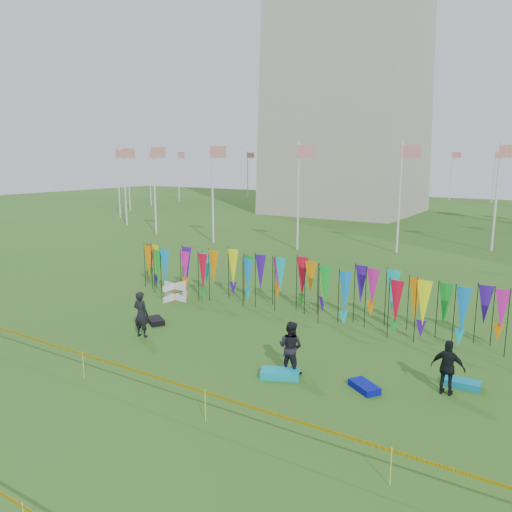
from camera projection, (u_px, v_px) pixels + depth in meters
The scene contains 12 objects.
ground at pixel (186, 362), 16.96m from camera, with size 160.00×160.00×0.00m, color #2B5317.
flagpole_ring at pixel (346, 181), 63.31m from camera, with size 57.40×56.16×8.00m.
banner_row at pixel (289, 281), 22.10m from camera, with size 18.64×0.64×2.37m.
caution_tape_near at pixel (120, 367), 14.68m from camera, with size 26.00×0.02×0.90m.
box_kite at pixel (175, 292), 24.27m from camera, with size 0.78×0.78×0.87m.
person_left at pixel (141, 314), 19.23m from camera, with size 0.66×0.48×1.81m, color black.
person_mid at pixel (291, 347), 15.99m from camera, with size 0.84×0.52×1.73m, color black.
person_right at pixel (448, 368), 14.52m from camera, with size 0.97×0.55×1.65m, color black.
kite_bag_turquoise at pixel (280, 374), 15.77m from camera, with size 1.21×0.61×0.24m, color #0CA7BA.
kite_bag_blue at pixel (364, 387), 14.91m from camera, with size 0.98×0.51×0.21m, color #091194.
kite_bag_black at pixel (156, 321), 20.93m from camera, with size 0.96×0.55×0.22m, color black.
kite_bag_teal at pixel (462, 383), 15.14m from camera, with size 1.05×0.50×0.20m, color #0B85A7.
Camera 1 is at (10.55, -12.18, 6.82)m, focal length 35.00 mm.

